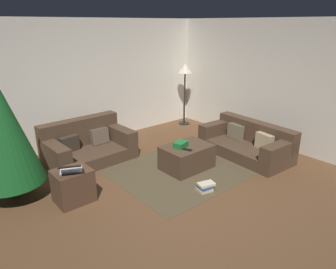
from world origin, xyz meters
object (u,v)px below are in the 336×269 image
(tv_remote, at_px, (188,150))
(corner_lamp, at_px, (185,73))
(couch_left, at_px, (87,146))
(book_stack, at_px, (205,187))
(couch_right, at_px, (248,143))
(laptop, at_px, (71,169))
(christmas_tree, at_px, (3,131))
(side_table, at_px, (73,186))
(ottoman, at_px, (187,157))
(gift_box, at_px, (181,144))

(tv_remote, relative_size, corner_lamp, 0.10)
(couch_left, distance_m, book_stack, 2.47)
(couch_right, xyz_separation_m, book_stack, (-1.70, -0.45, -0.18))
(couch_left, distance_m, laptop, 1.59)
(laptop, bearing_deg, couch_left, 56.32)
(christmas_tree, height_order, side_table, christmas_tree)
(side_table, xyz_separation_m, corner_lamp, (3.82, 1.70, 1.08))
(couch_right, height_order, ottoman, couch_right)
(couch_right, distance_m, book_stack, 1.77)
(couch_right, xyz_separation_m, corner_lamp, (0.43, 2.30, 1.08))
(christmas_tree, bearing_deg, couch_left, 20.92)
(christmas_tree, height_order, corner_lamp, christmas_tree)
(couch_left, relative_size, corner_lamp, 1.03)
(tv_remote, distance_m, side_table, 1.96)
(couch_left, relative_size, tv_remote, 10.10)
(christmas_tree, distance_m, book_stack, 3.08)
(gift_box, bearing_deg, couch_right, -13.48)
(ottoman, height_order, gift_box, gift_box)
(couch_left, relative_size, book_stack, 5.50)
(christmas_tree, bearing_deg, gift_box, -19.84)
(laptop, xyz_separation_m, book_stack, (1.72, -1.00, -0.49))
(couch_left, bearing_deg, corner_lamp, -172.93)
(christmas_tree, distance_m, side_table, 1.25)
(couch_right, bearing_deg, gift_box, 79.70)
(couch_left, relative_size, ottoman, 1.85)
(tv_remote, xyz_separation_m, corner_lamp, (1.92, 2.13, 0.88))
(ottoman, xyz_separation_m, side_table, (-2.04, 0.27, 0.03))
(side_table, bearing_deg, couch_left, 55.99)
(book_stack, bearing_deg, laptop, 149.84)
(tv_remote, bearing_deg, ottoman, 25.77)
(couch_right, height_order, side_table, couch_right)
(tv_remote, distance_m, corner_lamp, 3.00)
(couch_left, height_order, book_stack, couch_left)
(couch_left, height_order, christmas_tree, christmas_tree)
(ottoman, bearing_deg, laptop, 173.92)
(laptop, bearing_deg, side_table, 64.50)
(gift_box, bearing_deg, laptop, 174.34)
(gift_box, relative_size, side_table, 0.48)
(laptop, bearing_deg, book_stack, -30.16)
(couch_right, xyz_separation_m, side_table, (-3.40, 0.60, -0.00))
(book_stack, bearing_deg, couch_right, 14.91)
(corner_lamp, bearing_deg, side_table, -155.99)
(side_table, relative_size, book_stack, 1.77)
(ottoman, xyz_separation_m, gift_box, (-0.13, 0.03, 0.27))
(couch_right, relative_size, christmas_tree, 0.94)
(gift_box, relative_size, laptop, 0.52)
(christmas_tree, bearing_deg, laptop, -49.48)
(christmas_tree, bearing_deg, book_stack, -36.44)
(tv_remote, distance_m, book_stack, 0.76)
(couch_left, relative_size, laptop, 3.34)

